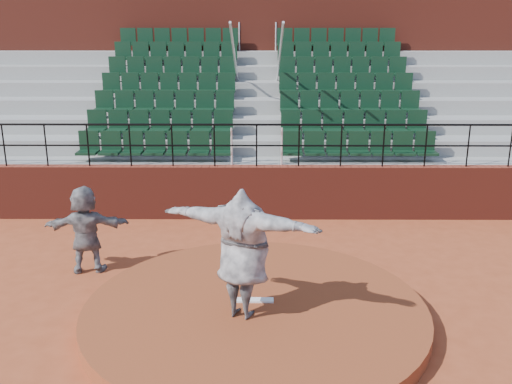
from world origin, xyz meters
TOP-DOWN VIEW (x-y plane):
  - ground at (0.00, 0.00)m, footprint 90.00×90.00m
  - pitchers_mound at (0.00, 0.00)m, footprint 5.50×5.50m
  - pitching_rubber at (0.00, 0.15)m, footprint 0.60×0.15m
  - boundary_wall at (0.00, 5.00)m, footprint 24.00×0.30m
  - wall_railing at (0.00, 5.00)m, footprint 24.04×0.05m
  - seating_deck at (0.00, 8.64)m, footprint 24.00×5.97m
  - press_box_facade at (0.00, 12.60)m, footprint 24.00×3.00m
  - pitcher at (-0.18, -0.30)m, footprint 2.58×1.60m
  - fielder at (-3.21, 1.86)m, footprint 1.62×0.67m

SIDE VIEW (x-z plane):
  - ground at x=0.00m, z-range 0.00..0.00m
  - pitchers_mound at x=0.00m, z-range 0.00..0.25m
  - pitching_rubber at x=0.00m, z-range 0.25..0.28m
  - boundary_wall at x=0.00m, z-range 0.00..1.30m
  - fielder at x=-3.21m, z-range 0.00..1.70m
  - pitcher at x=-0.18m, z-range 0.25..2.29m
  - seating_deck at x=0.00m, z-range -0.86..3.77m
  - wall_railing at x=0.00m, z-range 1.52..2.54m
  - press_box_facade at x=0.00m, z-range 0.00..7.10m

